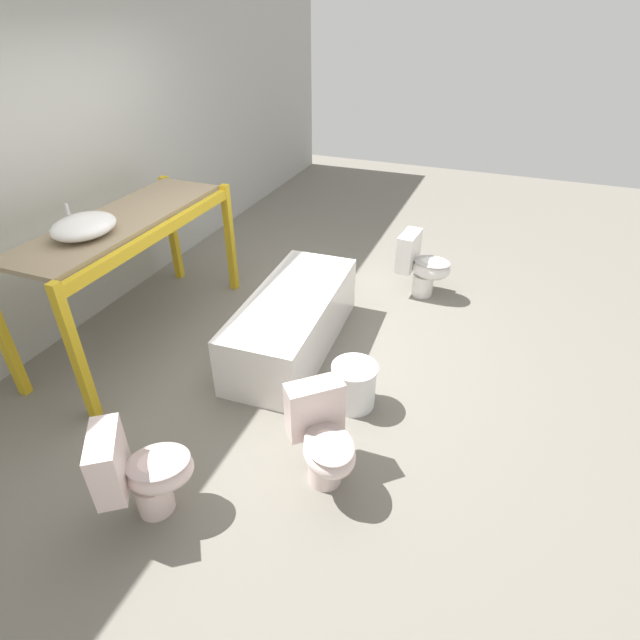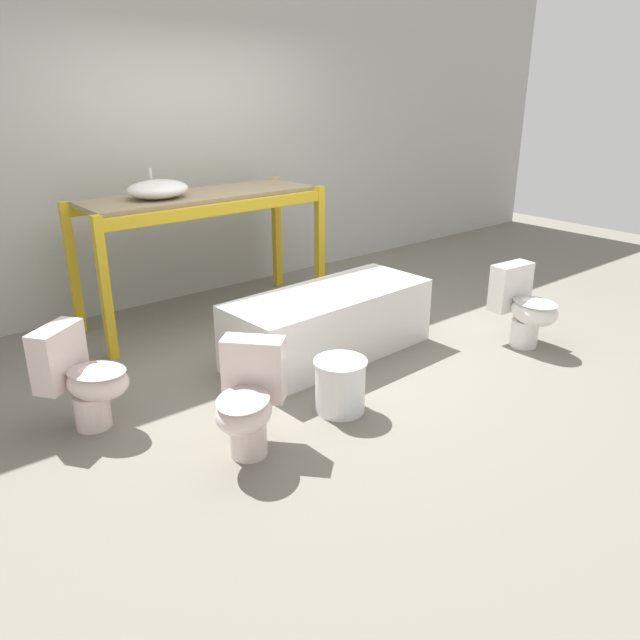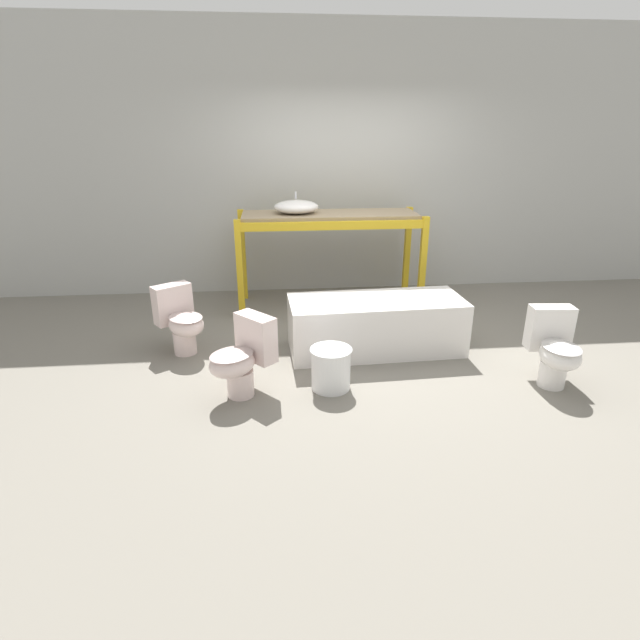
{
  "view_description": "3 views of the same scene",
  "coord_description": "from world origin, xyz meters",
  "px_view_note": "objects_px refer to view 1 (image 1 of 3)",
  "views": [
    {
      "loc": [
        -3.2,
        -1.72,
        2.59
      ],
      "look_at": [
        -0.33,
        -0.59,
        0.59
      ],
      "focal_mm": 28.0,
      "sensor_mm": 36.0,
      "label": 1
    },
    {
      "loc": [
        -2.84,
        -3.59,
        2.0
      ],
      "look_at": [
        -0.49,
        -0.74,
        0.58
      ],
      "focal_mm": 35.0,
      "sensor_mm": 36.0,
      "label": 2
    },
    {
      "loc": [
        -0.91,
        -4.56,
        2.03
      ],
      "look_at": [
        -0.54,
        -0.69,
        0.52
      ],
      "focal_mm": 28.0,
      "sensor_mm": 36.0,
      "label": 3
    }
  ],
  "objects_px": {
    "toilet_far": "(422,265)",
    "toilet_extra": "(142,472)",
    "bathtub_main": "(293,318)",
    "bucket_white": "(354,385)",
    "toilet_near": "(323,439)",
    "sink_basin": "(84,226)"
  },
  "relations": [
    {
      "from": "toilet_near",
      "to": "toilet_extra",
      "type": "xyz_separation_m",
      "value": [
        -0.61,
        0.87,
        0.0
      ]
    },
    {
      "from": "toilet_far",
      "to": "bucket_white",
      "type": "distance_m",
      "value": 1.85
    },
    {
      "from": "toilet_extra",
      "to": "toilet_near",
      "type": "bearing_deg",
      "value": -90.37
    },
    {
      "from": "toilet_near",
      "to": "toilet_far",
      "type": "bearing_deg",
      "value": 46.24
    },
    {
      "from": "bathtub_main",
      "to": "toilet_far",
      "type": "bearing_deg",
      "value": -34.59
    },
    {
      "from": "bathtub_main",
      "to": "toilet_extra",
      "type": "xyz_separation_m",
      "value": [
        -1.84,
        0.12,
        0.03
      ]
    },
    {
      "from": "toilet_far",
      "to": "toilet_extra",
      "type": "bearing_deg",
      "value": 168.37
    },
    {
      "from": "toilet_far",
      "to": "bucket_white",
      "type": "relative_size",
      "value": 1.81
    },
    {
      "from": "toilet_far",
      "to": "sink_basin",
      "type": "bearing_deg",
      "value": 137.68
    },
    {
      "from": "bathtub_main",
      "to": "toilet_extra",
      "type": "height_order",
      "value": "toilet_extra"
    },
    {
      "from": "sink_basin",
      "to": "bucket_white",
      "type": "height_order",
      "value": "sink_basin"
    },
    {
      "from": "bathtub_main",
      "to": "toilet_near",
      "type": "xyz_separation_m",
      "value": [
        -1.23,
        -0.75,
        0.03
      ]
    },
    {
      "from": "sink_basin",
      "to": "toilet_extra",
      "type": "xyz_separation_m",
      "value": [
        -1.16,
        -1.23,
        -0.85
      ]
    },
    {
      "from": "sink_basin",
      "to": "toilet_far",
      "type": "relative_size",
      "value": 0.79
    },
    {
      "from": "bathtub_main",
      "to": "bucket_white",
      "type": "relative_size",
      "value": 4.74
    },
    {
      "from": "sink_basin",
      "to": "bathtub_main",
      "type": "height_order",
      "value": "sink_basin"
    },
    {
      "from": "toilet_near",
      "to": "toilet_extra",
      "type": "bearing_deg",
      "value": 173.09
    },
    {
      "from": "bathtub_main",
      "to": "bucket_white",
      "type": "xyz_separation_m",
      "value": [
        -0.52,
        -0.72,
        -0.11
      ]
    },
    {
      "from": "sink_basin",
      "to": "toilet_near",
      "type": "distance_m",
      "value": 2.33
    },
    {
      "from": "toilet_extra",
      "to": "toilet_far",
      "type": "bearing_deg",
      "value": -52.14
    },
    {
      "from": "toilet_near",
      "to": "toilet_extra",
      "type": "height_order",
      "value": "same"
    },
    {
      "from": "toilet_near",
      "to": "sink_basin",
      "type": "bearing_deg",
      "value": 123.25
    }
  ]
}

